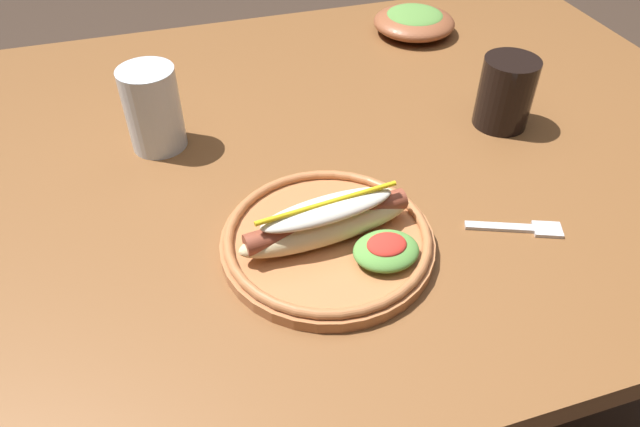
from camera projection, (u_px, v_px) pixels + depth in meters
ground_plane at (319, 405)px, 1.36m from camera, size 8.00×8.00×0.00m
dining_table at (319, 192)px, 0.93m from camera, size 1.37×0.96×0.74m
hot_dog_plate at (331, 236)px, 0.69m from camera, size 0.26×0.26×0.08m
fork at (522, 228)px, 0.73m from camera, size 0.12×0.06×0.00m
soda_cup at (506, 93)px, 0.88m from camera, size 0.08×0.08×0.11m
water_cup at (153, 109)px, 0.83m from camera, size 0.08×0.08×0.12m
side_bowl at (414, 21)px, 1.15m from camera, size 0.16×0.16×0.05m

